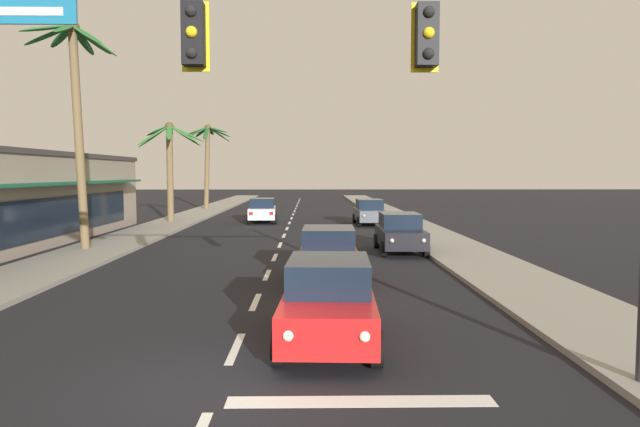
% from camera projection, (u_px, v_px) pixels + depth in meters
% --- Properties ---
extents(ground_plane, '(220.00, 220.00, 0.00)m').
position_uv_depth(ground_plane, '(219.00, 387.00, 9.09)').
color(ground_plane, black).
extents(sidewalk_right, '(3.20, 110.00, 0.14)m').
position_uv_depth(sidewalk_right, '(436.00, 239.00, 29.16)').
color(sidewalk_right, gray).
rests_on(sidewalk_right, ground).
extents(sidewalk_left, '(3.20, 110.00, 0.14)m').
position_uv_depth(sidewalk_left, '(127.00, 239.00, 28.91)').
color(sidewalk_left, gray).
rests_on(sidewalk_left, ground).
extents(lane_markings, '(4.28, 86.18, 0.01)m').
position_uv_depth(lane_markings, '(290.00, 242.00, 28.20)').
color(lane_markings, silver).
rests_on(lane_markings, ground).
extents(traffic_signal_mast, '(10.69, 0.41, 7.03)m').
position_uv_depth(traffic_signal_mast, '(436.00, 73.00, 8.61)').
color(traffic_signal_mast, '#2D2D33').
rests_on(traffic_signal_mast, ground).
extents(sedan_lead_at_stop_bar, '(2.11, 4.51, 1.68)m').
position_uv_depth(sedan_lead_at_stop_bar, '(329.00, 300.00, 11.46)').
color(sedan_lead_at_stop_bar, red).
rests_on(sedan_lead_at_stop_bar, ground).
extents(sedan_third_in_queue, '(2.04, 4.49, 1.68)m').
position_uv_depth(sedan_third_in_queue, '(328.00, 254.00, 18.03)').
color(sedan_third_in_queue, red).
rests_on(sedan_third_in_queue, ground).
extents(sedan_oncoming_far, '(2.10, 4.51, 1.68)m').
position_uv_depth(sedan_oncoming_far, '(262.00, 210.00, 39.30)').
color(sedan_oncoming_far, silver).
rests_on(sedan_oncoming_far, ground).
extents(sedan_parked_nearest_kerb, '(2.02, 4.48, 1.68)m').
position_uv_depth(sedan_parked_nearest_kerb, '(370.00, 212.00, 37.56)').
color(sedan_parked_nearest_kerb, '#4C515B').
rests_on(sedan_parked_nearest_kerb, ground).
extents(sedan_parked_mid_kerb, '(2.00, 4.47, 1.68)m').
position_uv_depth(sedan_parked_mid_kerb, '(400.00, 232.00, 24.58)').
color(sedan_parked_mid_kerb, black).
rests_on(sedan_parked_mid_kerb, ground).
extents(palm_left_second, '(3.83, 4.07, 9.85)m').
position_uv_depth(palm_left_second, '(76.00, 90.00, 24.42)').
color(palm_left_second, brown).
rests_on(palm_left_second, ground).
extents(palm_left_third, '(4.51, 4.84, 6.79)m').
position_uv_depth(palm_left_third, '(170.00, 153.00, 38.34)').
color(palm_left_third, brown).
rests_on(palm_left_third, ground).
extents(palm_left_farthest, '(4.33, 4.43, 7.79)m').
position_uv_depth(palm_left_farthest, '(208.00, 150.00, 52.06)').
color(palm_left_farthest, brown).
rests_on(palm_left_farthest, ground).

